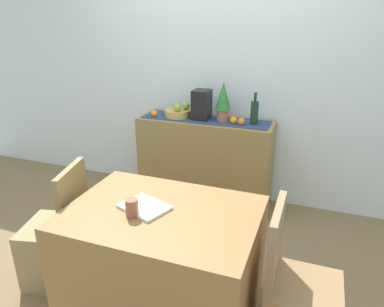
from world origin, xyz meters
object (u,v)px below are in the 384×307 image
(fruit_bowl, at_px, (178,113))
(coffee_maker, at_px, (202,105))
(dining_table, at_px, (163,262))
(coffee_cup, at_px, (132,208))
(chair_near_window, at_px, (58,247))
(wine_bottle, at_px, (254,112))
(open_book, at_px, (145,207))
(potted_plant, at_px, (223,100))
(sideboard_console, at_px, (205,162))

(fruit_bowl, height_order, coffee_maker, coffee_maker)
(dining_table, xyz_separation_m, coffee_cup, (-0.13, -0.11, 0.42))
(fruit_bowl, relative_size, chair_near_window, 0.29)
(wine_bottle, distance_m, coffee_maker, 0.51)
(open_book, bearing_deg, chair_near_window, -160.41)
(potted_plant, distance_m, chair_near_window, 1.89)
(dining_table, height_order, coffee_cup, coffee_cup)
(dining_table, height_order, chair_near_window, chair_near_window)
(wine_bottle, relative_size, coffee_cup, 2.74)
(fruit_bowl, distance_m, wine_bottle, 0.77)
(open_book, relative_size, chair_near_window, 0.31)
(fruit_bowl, relative_size, coffee_maker, 0.91)
(fruit_bowl, height_order, potted_plant, potted_plant)
(sideboard_console, relative_size, open_book, 4.73)
(sideboard_console, bearing_deg, fruit_bowl, 180.00)
(wine_bottle, distance_m, coffee_cup, 1.67)
(coffee_maker, distance_m, potted_plant, 0.22)
(coffee_cup, bearing_deg, fruit_bowl, 103.20)
(coffee_maker, height_order, coffee_cup, coffee_maker)
(wine_bottle, xyz_separation_m, coffee_maker, (-0.51, 0.00, 0.03))
(coffee_maker, xyz_separation_m, open_book, (0.15, -1.51, -0.28))
(sideboard_console, height_order, dining_table, sideboard_console)
(sideboard_console, relative_size, fruit_bowl, 5.09)
(dining_table, bearing_deg, fruit_bowl, 108.84)
(sideboard_console, bearing_deg, coffee_maker, 180.00)
(sideboard_console, relative_size, chair_near_window, 1.47)
(wine_bottle, relative_size, potted_plant, 0.79)
(sideboard_console, bearing_deg, open_book, -85.72)
(potted_plant, height_order, dining_table, potted_plant)
(potted_plant, bearing_deg, wine_bottle, -0.00)
(open_book, bearing_deg, potted_plant, 108.05)
(potted_plant, relative_size, coffee_cup, 3.46)
(dining_table, bearing_deg, coffee_maker, 99.96)
(chair_near_window, bearing_deg, fruit_bowl, 77.80)
(coffee_cup, bearing_deg, coffee_maker, 94.58)
(potted_plant, bearing_deg, sideboard_console, -180.00)
(potted_plant, distance_m, coffee_cup, 1.64)
(wine_bottle, relative_size, coffee_maker, 1.04)
(dining_table, bearing_deg, open_book, -177.38)
(potted_plant, xyz_separation_m, coffee_cup, (-0.08, -1.61, -0.30))
(coffee_maker, relative_size, dining_table, 0.25)
(open_book, height_order, coffee_cup, coffee_cup)
(wine_bottle, distance_m, potted_plant, 0.31)
(coffee_maker, height_order, potted_plant, potted_plant)
(open_book, bearing_deg, sideboard_console, 114.56)
(fruit_bowl, distance_m, open_book, 1.57)
(fruit_bowl, bearing_deg, dining_table, -71.16)
(fruit_bowl, bearing_deg, coffee_cup, -76.80)
(potted_plant, bearing_deg, open_book, -92.23)
(sideboard_console, distance_m, coffee_cup, 1.66)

